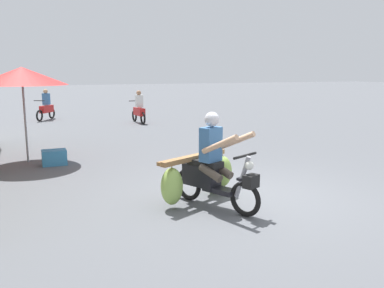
% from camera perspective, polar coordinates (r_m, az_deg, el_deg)
% --- Properties ---
extents(ground_plane, '(120.00, 120.00, 0.00)m').
position_cam_1_polar(ground_plane, '(7.44, 7.69, -7.25)').
color(ground_plane, '#56595E').
extents(motorbike_main_loaded, '(1.63, 1.89, 1.58)m').
position_cam_1_polar(motorbike_main_loaded, '(6.99, 2.35, -3.96)').
color(motorbike_main_loaded, black).
rests_on(motorbike_main_loaded, ground).
extents(motorbike_distant_ahead_left, '(0.50, 1.62, 1.40)m').
position_cam_1_polar(motorbike_distant_ahead_left, '(17.54, -7.45, 4.76)').
color(motorbike_distant_ahead_left, black).
rests_on(motorbike_distant_ahead_left, ground).
extents(motorbike_distant_ahead_right, '(0.94, 1.43, 1.40)m').
position_cam_1_polar(motorbike_distant_ahead_right, '(19.71, -19.78, 4.84)').
color(motorbike_distant_ahead_right, black).
rests_on(motorbike_distant_ahead_right, ground).
extents(market_umbrella_near_shop, '(2.13, 2.13, 2.32)m').
position_cam_1_polar(market_umbrella_near_shop, '(10.62, -22.76, 8.79)').
color(market_umbrella_near_shop, '#99999E').
rests_on(market_umbrella_near_shop, ground).
extents(produce_crate, '(0.56, 0.40, 0.36)m').
position_cam_1_polar(produce_crate, '(10.27, -18.75, -1.80)').
color(produce_crate, teal).
rests_on(produce_crate, ground).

